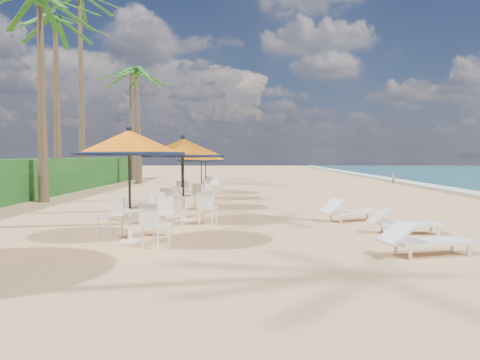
# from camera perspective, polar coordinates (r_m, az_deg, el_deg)

# --- Properties ---
(ground) EXTENTS (160.00, 160.00, 0.00)m
(ground) POSITION_cam_1_polar(r_m,az_deg,el_deg) (10.98, 15.25, -7.43)
(ground) COLOR tan
(ground) RESTS_ON ground
(scrub_hedge) EXTENTS (3.00, 40.00, 1.80)m
(scrub_hedge) POSITION_cam_1_polar(r_m,az_deg,el_deg) (24.03, -25.86, 0.16)
(scrub_hedge) COLOR #194716
(scrub_hedge) RESTS_ON ground
(station_0) EXTENTS (2.54, 2.54, 2.65)m
(station_0) POSITION_cam_1_polar(r_m,az_deg,el_deg) (10.87, -13.06, 2.76)
(station_0) COLOR black
(station_0) RESTS_ON ground
(station_1) EXTENTS (2.47, 2.47, 2.58)m
(station_1) POSITION_cam_1_polar(r_m,az_deg,el_deg) (14.04, -7.13, 2.64)
(station_1) COLOR black
(station_1) RESTS_ON ground
(station_2) EXTENTS (2.53, 2.53, 2.64)m
(station_2) POSITION_cam_1_polar(r_m,az_deg,el_deg) (17.60, -6.97, 3.14)
(station_2) COLOR black
(station_2) RESTS_ON ground
(station_3) EXTENTS (2.20, 2.20, 2.30)m
(station_3) POSITION_cam_1_polar(r_m,az_deg,el_deg) (21.35, -4.78, 2.22)
(station_3) COLOR black
(station_3) RESTS_ON ground
(station_4) EXTENTS (2.21, 2.33, 2.30)m
(station_4) POSITION_cam_1_polar(r_m,az_deg,el_deg) (24.38, -4.09, 2.33)
(station_4) COLOR black
(station_4) RESTS_ON ground
(lounger_near) EXTENTS (1.98, 1.08, 0.68)m
(lounger_near) POSITION_cam_1_polar(r_m,az_deg,el_deg) (9.94, 21.48, -6.78)
(lounger_near) COLOR white
(lounger_near) RESTS_ON ground
(lounger_mid) EXTENTS (1.78, 0.58, 0.64)m
(lounger_mid) POSITION_cam_1_polar(r_m,az_deg,el_deg) (12.46, 19.15, -4.87)
(lounger_mid) COLOR white
(lounger_mid) RESTS_ON ground
(lounger_far) EXTENTS (1.98, 1.34, 0.68)m
(lounger_far) POSITION_cam_1_polar(r_m,az_deg,el_deg) (14.39, 13.14, -3.65)
(lounger_far) COLOR white
(lounger_far) RESTS_ON ground
(palm_3) EXTENTS (5.00, 5.00, 8.63)m
(palm_3) POSITION_cam_1_polar(r_m,az_deg,el_deg) (22.06, -23.21, 18.26)
(palm_3) COLOR brown
(palm_3) RESTS_ON ground
(palm_4) EXTENTS (5.00, 5.00, 9.06)m
(palm_4) POSITION_cam_1_polar(r_m,az_deg,el_deg) (26.58, -21.58, 16.51)
(palm_4) COLOR brown
(palm_4) RESTS_ON ground
(palm_5) EXTENTS (5.00, 5.00, 12.11)m
(palm_5) POSITION_cam_1_polar(r_m,az_deg,el_deg) (32.53, -18.95, 19.16)
(palm_5) COLOR brown
(palm_5) RESTS_ON ground
(palm_6) EXTENTS (5.00, 5.00, 7.97)m
(palm_6) POSITION_cam_1_polar(r_m,az_deg,el_deg) (33.79, -12.39, 11.91)
(palm_6) COLOR brown
(palm_6) RESTS_ON ground
(palm_7) EXTENTS (5.00, 5.00, 8.89)m
(palm_7) POSITION_cam_1_polar(r_m,az_deg,el_deg) (38.66, -13.09, 12.07)
(palm_7) COLOR brown
(palm_7) RESTS_ON ground
(person) EXTENTS (0.32, 0.37, 0.86)m
(person) POSITION_cam_1_polar(r_m,az_deg,el_deg) (34.17, 18.19, 0.28)
(person) COLOR #92664A
(person) RESTS_ON ground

